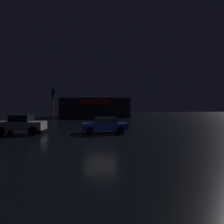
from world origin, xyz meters
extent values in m
plane|color=black|center=(0.00, 0.00, 0.00)|extent=(120.00, 120.00, 0.00)
cube|color=#33383D|center=(-2.08, 27.43, 2.04)|extent=(14.38, 8.86, 4.08)
cube|color=red|center=(-2.08, 22.85, 3.20)|extent=(5.80, 0.24, 1.16)
cylinder|color=#595B60|center=(-5.88, 7.26, 2.17)|extent=(0.15, 0.15, 4.34)
cube|color=black|center=(-5.78, 7.13, 3.84)|extent=(0.41, 0.40, 0.99)
sphere|color=black|center=(-5.68, 7.01, 4.14)|extent=(0.20, 0.20, 0.20)
sphere|color=black|center=(-5.68, 7.01, 3.84)|extent=(0.20, 0.20, 0.20)
sphere|color=#19D13F|center=(-5.68, 7.01, 3.54)|extent=(0.20, 0.20, 0.20)
cube|color=navy|center=(0.28, 1.98, 0.60)|extent=(4.07, 1.90, 0.58)
cube|color=black|center=(0.34, 1.98, 1.15)|extent=(2.06, 1.61, 0.52)
cylinder|color=black|center=(1.54, 2.88, 0.32)|extent=(0.64, 0.26, 0.63)
cylinder|color=black|center=(1.64, 1.23, 0.32)|extent=(0.64, 0.26, 0.63)
cylinder|color=black|center=(-1.08, 2.72, 0.32)|extent=(0.64, 0.26, 0.63)
cylinder|color=black|center=(-0.98, 1.07, 0.32)|extent=(0.64, 0.26, 0.63)
cube|color=#B7B7BF|center=(-7.04, 1.60, 0.72)|extent=(4.01, 1.70, 0.71)
cube|color=black|center=(-6.99, 1.60, 1.36)|extent=(1.64, 1.52, 0.58)
cylinder|color=black|center=(-8.37, 0.76, 0.36)|extent=(0.72, 0.22, 0.72)
cylinder|color=black|center=(-8.36, 2.44, 0.36)|extent=(0.72, 0.22, 0.72)
cylinder|color=black|center=(-5.72, 0.75, 0.36)|extent=(0.72, 0.22, 0.72)
cylinder|color=black|center=(-5.72, 2.43, 0.36)|extent=(0.72, 0.22, 0.72)
camera|label=1|loc=(0.53, -15.07, 2.44)|focal=30.50mm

